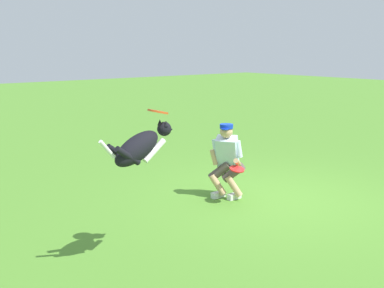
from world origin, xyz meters
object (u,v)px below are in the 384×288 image
Objects in this scene: person at (227,159)px; frisbee_held at (237,169)px; dog at (140,147)px; frisbee_flying at (158,112)px.

person is 0.40m from frisbee_held.
person is 2.82m from dog.
frisbee_flying is (2.19, 1.14, 1.11)m from person.
frisbee_flying is 2.51m from frisbee_held.
person is 5.28× the size of frisbee_flying.
frisbee_held is at bearing -159.50° from frisbee_flying.
frisbee_held is (-2.07, -0.78, -1.19)m from frisbee_flying.
frisbee_held is (0.12, 0.37, -0.09)m from person.
person is at bearing 19.64° from dog.
dog is at bearing -8.25° from person.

